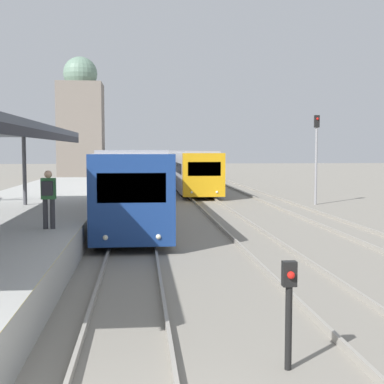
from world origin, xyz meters
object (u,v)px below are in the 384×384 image
(train_near, at_px, (138,166))
(train_far, at_px, (178,164))
(person_on_platform, at_px, (48,194))
(signal_post_near, at_px, (289,302))
(signal_mast_far, at_px, (316,149))

(train_near, bearing_deg, train_far, 59.02)
(person_on_platform, bearing_deg, train_far, 80.85)
(signal_post_near, bearing_deg, train_far, 87.87)
(person_on_platform, height_order, signal_mast_far, signal_mast_far)
(train_far, distance_m, signal_mast_far, 26.55)
(person_on_platform, xyz_separation_m, train_near, (2.34, 33.44, -0.15))
(signal_mast_far, bearing_deg, signal_post_near, -109.39)
(train_near, bearing_deg, person_on_platform, -94.00)
(person_on_platform, relative_size, train_near, 0.03)
(person_on_platform, relative_size, signal_post_near, 1.05)
(person_on_platform, xyz_separation_m, signal_post_near, (4.70, -8.08, -0.91))
(person_on_platform, xyz_separation_m, train_far, (6.50, 40.37, -0.19))
(signal_post_near, relative_size, signal_mast_far, 0.31)
(train_far, xyz_separation_m, signal_mast_far, (6.19, -25.77, 1.52))
(train_far, bearing_deg, signal_post_near, -92.13)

